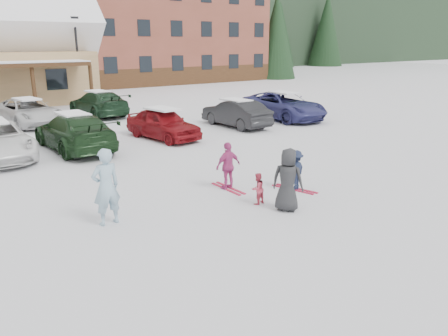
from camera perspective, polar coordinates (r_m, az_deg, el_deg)
ground at (r=11.15m, az=1.74°, el=-6.36°), size 160.00×160.00×0.00m
lamp_post at (r=33.25m, az=-18.58°, el=13.81°), size 0.50×0.25×5.93m
conifer_1 at (r=54.16m, az=6.89°, el=18.18°), size 4.84×4.84×11.22m
conifer_3 at (r=53.61m, az=-23.22°, el=15.84°), size 3.96×3.96×9.18m
conifer_4 at (r=67.54m, az=1.16°, el=18.11°), size 5.06×5.06×11.73m
adult_skier at (r=10.76m, az=-15.15°, el=-2.41°), size 0.72×0.50×1.89m
toddler_red at (r=11.88m, az=4.39°, el=-2.71°), size 0.47×0.40×0.88m
child_navy at (r=13.12m, az=9.32°, el=-0.28°), size 0.88×0.65×1.21m
skis_child_navy at (r=13.30m, az=9.20°, el=-2.72°), size 0.59×1.40×0.03m
child_magenta at (r=12.97m, az=0.55°, el=0.28°), size 0.85×0.36×1.44m
skis_child_magenta at (r=13.18m, az=0.54°, el=-2.68°), size 0.22×1.40×0.03m
bystander_dark at (r=11.41m, az=8.32°, el=-1.55°), size 0.89×0.97×1.67m
parked_car_3 at (r=18.83m, az=-18.96°, el=4.51°), size 2.29×5.23×1.49m
parked_car_4 at (r=20.08m, az=-7.97°, el=5.75°), size 2.29×4.28×1.38m
parked_car_5 at (r=22.82m, az=1.57°, el=7.17°), size 1.61×4.28×1.40m
parked_car_6 at (r=25.35m, az=7.73°, el=8.07°), size 2.56×5.47×1.52m
parked_car_10 at (r=25.42m, az=-24.19°, el=6.69°), size 3.03×5.31×1.40m
parked_car_11 at (r=27.36m, az=-16.09°, el=8.11°), size 2.48×5.16×1.45m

